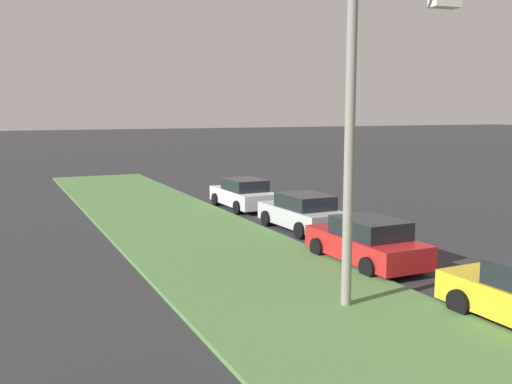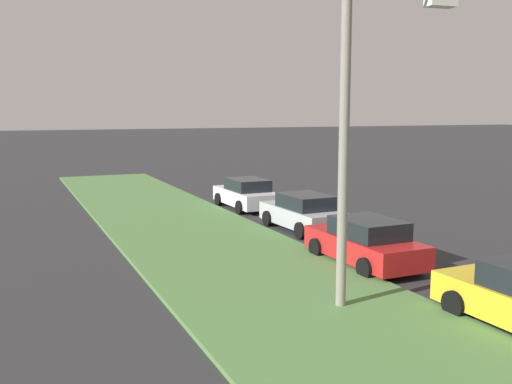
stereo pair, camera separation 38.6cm
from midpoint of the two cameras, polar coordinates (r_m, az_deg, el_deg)
name	(u,v)px [view 1 (the left image)]	position (r m, az deg, el deg)	size (l,w,h in m)	color
grass_median	(303,302)	(14.34, 3.89, -10.89)	(60.00, 6.00, 0.12)	#517F42
parked_car_red	(367,242)	(17.99, 10.37, -4.91)	(4.33, 2.07, 1.47)	red
parked_car_silver	(303,213)	(22.79, 4.21, -2.06)	(4.36, 2.13, 1.47)	#B2B5BA
parked_car_white	(243,194)	(27.79, -1.66, -0.21)	(4.33, 2.08, 1.47)	silver
streetlight	(364,125)	(13.50, 9.88, 6.56)	(0.64, 2.87, 7.50)	gray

